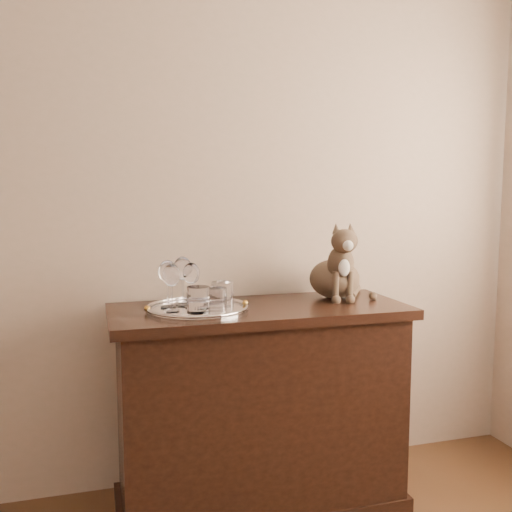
{
  "coord_description": "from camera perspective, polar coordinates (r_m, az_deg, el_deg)",
  "views": [
    {
      "loc": [
        -0.05,
        -0.24,
        1.32
      ],
      "look_at": [
        0.59,
        1.95,
        1.06
      ],
      "focal_mm": 40.0,
      "sensor_mm": 36.0,
      "label": 1
    }
  ],
  "objects": [
    {
      "name": "wine_glass_d",
      "position": [
        2.26,
        -6.47,
        -2.9
      ],
      "size": [
        0.07,
        0.07,
        0.18
      ],
      "primitive_type": null,
      "color": "silver",
      "rests_on": "tray"
    },
    {
      "name": "wine_glass_b",
      "position": [
        2.3,
        -7.34,
        -2.51
      ],
      "size": [
        0.07,
        0.07,
        0.2
      ],
      "primitive_type": null,
      "color": "white",
      "rests_on": "tray"
    },
    {
      "name": "sideboard",
      "position": [
        2.44,
        0.38,
        -14.89
      ],
      "size": [
        1.2,
        0.5,
        0.85
      ],
      "primitive_type": null,
      "color": "black",
      "rests_on": "ground"
    },
    {
      "name": "wine_glass_a",
      "position": [
        2.26,
        -8.82,
        -2.79
      ],
      "size": [
        0.07,
        0.07,
        0.19
      ],
      "primitive_type": null,
      "color": "silver",
      "rests_on": "tray"
    },
    {
      "name": "wall_back",
      "position": [
        2.49,
        -15.22,
        7.09
      ],
      "size": [
        4.0,
        0.1,
        2.7
      ],
      "primitive_type": "cube",
      "color": "tan",
      "rests_on": "ground"
    },
    {
      "name": "tumbler_c",
      "position": [
        2.28,
        -3.37,
        -3.82
      ],
      "size": [
        0.09,
        0.09,
        0.1
      ],
      "primitive_type": "cylinder",
      "color": "white",
      "rests_on": "tray"
    },
    {
      "name": "tumbler_b",
      "position": [
        2.17,
        -5.8,
        -4.36
      ],
      "size": [
        0.09,
        0.09,
        0.1
      ],
      "primitive_type": "cylinder",
      "color": "white",
      "rests_on": "tray"
    },
    {
      "name": "wine_glass_c",
      "position": [
        2.2,
        -8.43,
        -3.15
      ],
      "size": [
        0.07,
        0.07,
        0.18
      ],
      "primitive_type": null,
      "color": "white",
      "rests_on": "tray"
    },
    {
      "name": "tumbler_a",
      "position": [
        2.2,
        -3.99,
        -4.32
      ],
      "size": [
        0.08,
        0.08,
        0.09
      ],
      "primitive_type": "cylinder",
      "color": "white",
      "rests_on": "tray"
    },
    {
      "name": "cat",
      "position": [
        2.51,
        7.88,
        -0.37
      ],
      "size": [
        0.37,
        0.35,
        0.33
      ],
      "primitive_type": null,
      "rotation": [
        0.0,
        0.0,
        -0.12
      ],
      "color": "brown",
      "rests_on": "sideboard"
    },
    {
      "name": "tray",
      "position": [
        2.26,
        -5.86,
        -5.31
      ],
      "size": [
        0.4,
        0.4,
        0.01
      ],
      "primitive_type": "cylinder",
      "color": "silver",
      "rests_on": "sideboard"
    }
  ]
}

